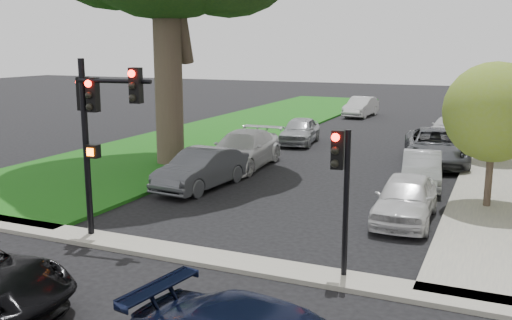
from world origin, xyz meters
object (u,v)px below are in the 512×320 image
at_px(small_tree_a, 494,112).
at_px(traffic_signal_secondary, 342,176).
at_px(car_parked_3, 448,127).
at_px(car_parked_0, 405,198).
at_px(small_tree_c, 501,90).
at_px(car_parked_6, 243,150).
at_px(car_parked_5, 202,169).
at_px(car_parked_1, 421,169).
at_px(small_tree_b, 498,107).
at_px(car_parked_7, 300,131).
at_px(traffic_signal_main, 97,117).
at_px(car_parked_9, 361,107).
at_px(car_parked_2, 436,147).

relative_size(small_tree_a, traffic_signal_secondary, 1.38).
bearing_deg(car_parked_3, car_parked_0, -77.16).
bearing_deg(small_tree_c, car_parked_6, -128.49).
xyz_separation_m(traffic_signal_secondary, car_parked_3, (0.28, 22.00, -1.74)).
relative_size(small_tree_a, car_parked_5, 1.07).
bearing_deg(car_parked_3, traffic_signal_secondary, -79.12).
xyz_separation_m(small_tree_c, car_parked_1, (-2.42, -13.08, -2.18)).
bearing_deg(small_tree_b, traffic_signal_secondary, -100.45).
relative_size(small_tree_c, car_parked_1, 1.07).
height_order(car_parked_5, car_parked_7, car_parked_5).
height_order(car_parked_3, car_parked_7, car_parked_7).
relative_size(traffic_signal_secondary, car_parked_0, 0.83).
relative_size(small_tree_b, traffic_signal_main, 0.78).
distance_m(traffic_signal_main, car_parked_5, 6.69).
distance_m(car_parked_7, car_parked_9, 13.25).
bearing_deg(car_parked_0, car_parked_3, 89.43).
xyz_separation_m(car_parked_2, car_parked_5, (-7.47, -8.23, -0.05)).
bearing_deg(car_parked_5, car_parked_3, 70.60).
bearing_deg(car_parked_1, traffic_signal_secondary, -100.54).
xyz_separation_m(small_tree_b, car_parked_0, (-2.25, -10.56, -1.86)).
xyz_separation_m(small_tree_c, car_parked_9, (-9.67, 7.39, -2.10)).
bearing_deg(small_tree_b, car_parked_6, -151.42).
height_order(small_tree_c, car_parked_7, small_tree_c).
height_order(small_tree_a, small_tree_b, small_tree_a).
bearing_deg(car_parked_6, traffic_signal_secondary, -57.57).
height_order(small_tree_a, car_parked_3, small_tree_a).
xyz_separation_m(traffic_signal_secondary, car_parked_0, (0.64, 5.09, -1.71)).
bearing_deg(car_parked_0, car_parked_5, 170.20).
bearing_deg(small_tree_a, car_parked_3, 100.18).
bearing_deg(car_parked_6, small_tree_c, 48.64).
distance_m(traffic_signal_secondary, car_parked_6, 12.56).
relative_size(car_parked_0, car_parked_7, 0.99).
relative_size(car_parked_6, car_parked_7, 1.29).
distance_m(car_parked_3, car_parked_5, 17.44).
height_order(small_tree_c, car_parked_2, small_tree_c).
distance_m(small_tree_b, small_tree_c, 7.19).
bearing_deg(car_parked_5, small_tree_b, 49.10).
relative_size(small_tree_a, car_parked_0, 1.15).
height_order(small_tree_c, car_parked_6, small_tree_c).
bearing_deg(traffic_signal_main, car_parked_0, 34.44).
height_order(car_parked_0, car_parked_9, car_parked_9).
bearing_deg(car_parked_7, car_parked_1, -51.41).
bearing_deg(car_parked_2, car_parked_6, -161.40).
bearing_deg(traffic_signal_secondary, traffic_signal_main, 179.67).
xyz_separation_m(traffic_signal_main, car_parked_6, (-0.47, 10.12, -2.62)).
bearing_deg(car_parked_6, car_parked_0, -35.77).
bearing_deg(small_tree_c, car_parked_2, -106.11).
xyz_separation_m(car_parked_1, car_parked_3, (-0.19, 12.24, 0.03)).
relative_size(traffic_signal_main, car_parked_9, 1.11).
bearing_deg(traffic_signal_secondary, small_tree_b, 79.55).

